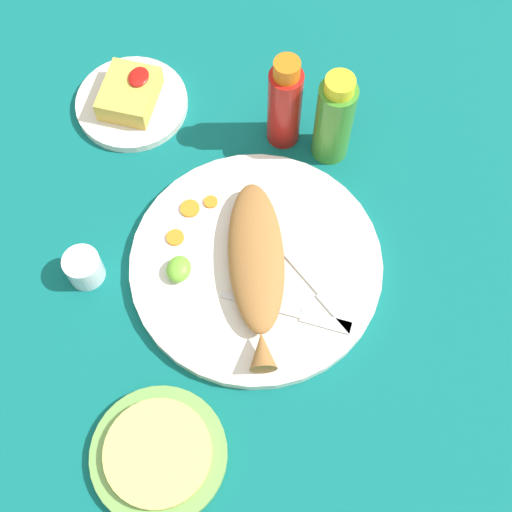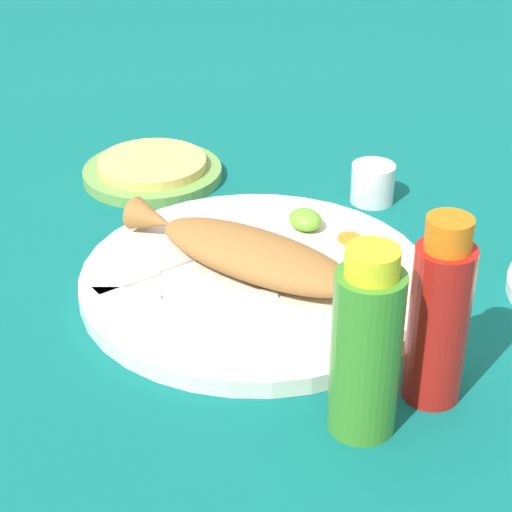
% 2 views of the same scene
% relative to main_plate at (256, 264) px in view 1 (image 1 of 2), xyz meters
% --- Properties ---
extents(ground_plane, '(4.00, 4.00, 0.00)m').
position_rel_main_plate_xyz_m(ground_plane, '(0.00, 0.00, -0.01)').
color(ground_plane, '#0C605B').
extents(main_plate, '(0.36, 0.36, 0.02)m').
position_rel_main_plate_xyz_m(main_plate, '(0.00, 0.00, 0.00)').
color(main_plate, silver).
rests_on(main_plate, ground_plane).
extents(fried_fish, '(0.28, 0.14, 0.04)m').
position_rel_main_plate_xyz_m(fried_fish, '(-0.01, -0.00, 0.03)').
color(fried_fish, '#996633').
rests_on(fried_fish, main_plate).
extents(fork_near, '(0.13, 0.15, 0.00)m').
position_rel_main_plate_xyz_m(fork_near, '(-0.02, -0.09, 0.01)').
color(fork_near, silver).
rests_on(fork_near, main_plate).
extents(fork_far, '(0.02, 0.19, 0.00)m').
position_rel_main_plate_xyz_m(fork_far, '(-0.06, -0.07, 0.01)').
color(fork_far, silver).
rests_on(fork_far, main_plate).
extents(carrot_slice_near, '(0.02, 0.02, 0.00)m').
position_rel_main_plate_xyz_m(carrot_slice_near, '(0.08, 0.09, 0.01)').
color(carrot_slice_near, orange).
rests_on(carrot_slice_near, main_plate).
extents(carrot_slice_mid, '(0.03, 0.03, 0.00)m').
position_rel_main_plate_xyz_m(carrot_slice_mid, '(0.06, 0.11, 0.01)').
color(carrot_slice_mid, orange).
rests_on(carrot_slice_mid, main_plate).
extents(carrot_slice_far, '(0.03, 0.03, 0.00)m').
position_rel_main_plate_xyz_m(carrot_slice_far, '(0.01, 0.12, 0.01)').
color(carrot_slice_far, orange).
rests_on(carrot_slice_far, main_plate).
extents(lime_wedge_main, '(0.04, 0.03, 0.02)m').
position_rel_main_plate_xyz_m(lime_wedge_main, '(-0.04, 0.10, 0.02)').
color(lime_wedge_main, '#6BB233').
rests_on(lime_wedge_main, main_plate).
extents(hot_sauce_bottle_red, '(0.05, 0.05, 0.17)m').
position_rel_main_plate_xyz_m(hot_sauce_bottle_red, '(0.23, 0.01, 0.07)').
color(hot_sauce_bottle_red, '#B21914').
rests_on(hot_sauce_bottle_red, ground_plane).
extents(hot_sauce_bottle_green, '(0.06, 0.06, 0.17)m').
position_rel_main_plate_xyz_m(hot_sauce_bottle_green, '(0.22, -0.06, 0.07)').
color(hot_sauce_bottle_green, '#3D8428').
rests_on(hot_sauce_bottle_green, ground_plane).
extents(salt_cup, '(0.05, 0.05, 0.05)m').
position_rel_main_plate_xyz_m(salt_cup, '(-0.07, 0.23, 0.01)').
color(salt_cup, silver).
rests_on(salt_cup, ground_plane).
extents(side_plate_fries, '(0.18, 0.18, 0.01)m').
position_rel_main_plate_xyz_m(side_plate_fries, '(0.23, 0.26, -0.00)').
color(side_plate_fries, silver).
rests_on(side_plate_fries, ground_plane).
extents(fries_pile, '(0.10, 0.08, 0.04)m').
position_rel_main_plate_xyz_m(fries_pile, '(0.23, 0.26, 0.02)').
color(fries_pile, gold).
rests_on(fries_pile, side_plate_fries).
extents(tortilla_plate, '(0.18, 0.18, 0.01)m').
position_rel_main_plate_xyz_m(tortilla_plate, '(-0.29, 0.06, -0.00)').
color(tortilla_plate, '#6B9E4C').
rests_on(tortilla_plate, ground_plane).
extents(tortilla_stack, '(0.14, 0.14, 0.01)m').
position_rel_main_plate_xyz_m(tortilla_stack, '(-0.29, 0.06, 0.01)').
color(tortilla_stack, '#E0C666').
rests_on(tortilla_stack, tortilla_plate).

